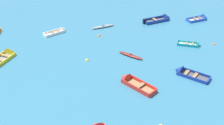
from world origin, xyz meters
The scene contains 12 objects.
rowboat_deep_blue_back_row_center centered at (7.59, 18.88, 0.18)m, with size 3.72×3.47×1.22m.
rowboat_red_far_back centered at (1.50, 17.85, 0.22)m, with size 3.63×4.08×1.21m.
rowboat_yellow_cluster_outer centered at (-12.30, 25.05, 0.18)m, with size 3.27×4.36×1.40m.
kayak_maroon_midfield_left centered at (2.42, 23.26, 0.15)m, with size 2.81×2.57×0.31m.
kayak_grey_far_left centered at (-0.14, 31.89, 0.16)m, with size 3.50×1.55×0.33m.
rowboat_turquoise_distant_center centered at (10.87, 24.95, 0.17)m, with size 3.16×1.96×0.89m.
rowboat_blue_cluster_inner centered at (15.08, 33.07, 0.18)m, with size 3.64×2.11×1.17m.
rowboat_white_center centered at (-6.29, 31.07, 0.16)m, with size 3.39×2.55×0.97m.
rowboat_deep_blue_outer_right centered at (9.02, 33.47, 0.22)m, with size 4.75×2.65×1.27m.
mooring_buoy_central centered at (-0.90, 29.22, 0.00)m, with size 0.40×0.40×0.40m, color orange.
mooring_buoy_near_foreground centered at (13.64, 25.05, 0.00)m, with size 0.35×0.35×0.35m, color orange.
mooring_buoy_far_field centered at (-2.85, 22.95, 0.00)m, with size 0.40×0.40×0.40m, color yellow.
Camera 1 is at (-3.33, -6.48, 17.78)m, focal length 46.72 mm.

